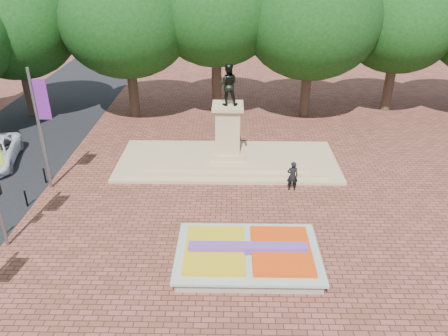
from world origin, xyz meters
name	(u,v)px	position (x,y,z in m)	size (l,w,h in m)	color
ground	(226,235)	(0.00, 0.00, 0.00)	(90.00, 90.00, 0.00)	brown
flower_bed	(248,255)	(1.03, -2.00, 0.38)	(6.30, 4.30, 0.91)	gray
monument	(228,150)	(0.00, 8.00, 0.88)	(14.00, 6.00, 6.40)	tan
tree_row_back	(259,30)	(2.33, 18.00, 6.67)	(44.80, 8.80, 10.43)	#382B1F
pedestrian	(292,176)	(3.71, 4.50, 0.88)	(0.65, 0.42, 1.77)	black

